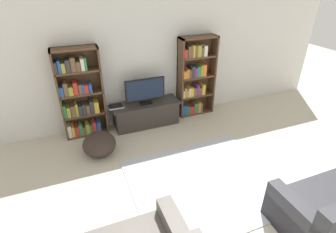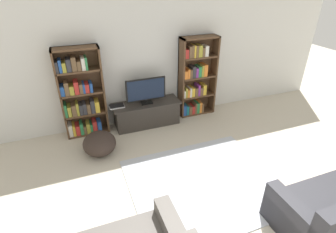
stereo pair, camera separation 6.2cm
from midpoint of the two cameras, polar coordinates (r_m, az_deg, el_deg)
name	(u,v)px [view 2 (the right image)]	position (r m, az deg, el deg)	size (l,w,h in m)	color
wall_back	(146,61)	(5.47, -4.39, 12.01)	(8.80, 0.06, 2.60)	silver
bookshelf_left	(81,95)	(5.27, -18.12, 4.37)	(0.82, 0.30, 1.75)	#513823
bookshelf_right	(195,78)	(5.83, 6.28, 8.33)	(0.82, 0.30, 1.75)	#513823
tv_stand	(147,114)	(5.57, -4.33, 0.65)	(1.41, 0.49, 0.51)	#332D28
television	(146,90)	(5.32, -4.49, 5.68)	(0.82, 0.16, 0.54)	black
laptop	(117,106)	(5.37, -10.79, 2.22)	(0.30, 0.21, 0.03)	silver
area_rug	(204,183)	(4.25, 8.26, -14.15)	(2.25, 1.97, 0.02)	#B2B7C1
beanbag_ottoman	(100,144)	(4.82, -14.32, -5.73)	(0.58, 0.58, 0.43)	#2D231E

